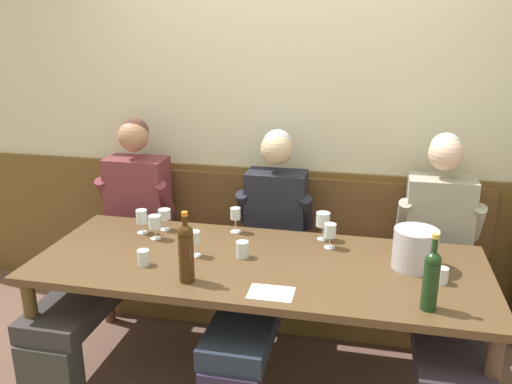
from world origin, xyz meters
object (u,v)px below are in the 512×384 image
object	(u,v)px
wine_bottle_green_tall	(186,251)
wine_glass_mid_left	(195,239)
wine_glass_center_rear	(235,215)
water_tumbler_left	(143,258)
ice_bucket	(415,249)
person_right_seat	(116,236)
dining_table	(258,273)
wine_glass_by_bottle	(142,218)
water_tumbler_center	(442,276)
wall_bench	(281,278)
wine_glass_left_end	(155,223)
wine_glass_right_end	(323,221)
wine_glass_mid_right	(330,231)
person_left_seat	(442,267)
wine_bottle_clear_water	(431,278)
person_center_left_seat	(265,252)
wine_glass_center_front	(165,215)
water_tumbler_right	(242,249)

from	to	relation	value
wine_bottle_green_tall	wine_glass_mid_left	world-z (taller)	wine_bottle_green_tall
wine_glass_center_rear	water_tumbler_left	world-z (taller)	wine_glass_center_rear
ice_bucket	wine_glass_center_rear	bearing A→B (deg)	165.22
ice_bucket	wine_bottle_green_tall	bearing A→B (deg)	-159.86
person_right_seat	wine_glass_center_rear	distance (m)	0.79
water_tumbler_left	wine_bottle_green_tall	bearing A→B (deg)	-23.57
dining_table	wine_glass_by_bottle	distance (m)	0.81
wine_glass_center_rear	person_right_seat	bearing A→B (deg)	-178.29
wine_bottle_green_tall	wine_glass_center_rear	size ratio (longest dim) A/B	2.35
wine_glass_by_bottle	water_tumbler_center	distance (m)	1.69
wall_bench	wine_glass_left_end	size ratio (longest dim) A/B	18.81
person_right_seat	wine_glass_right_end	size ratio (longest dim) A/B	8.26
person_right_seat	wine_glass_mid_right	size ratio (longest dim) A/B	9.53
dining_table	person_left_seat	bearing A→B (deg)	19.67
wine_glass_center_rear	wine_glass_by_bottle	world-z (taller)	wine_glass_center_rear
person_right_seat	water_tumbler_left	distance (m)	0.68
wall_bench	ice_bucket	bearing A→B (deg)	-37.69
wine_bottle_clear_water	wine_glass_by_bottle	size ratio (longest dim) A/B	2.45
person_center_left_seat	dining_table	bearing A→B (deg)	-84.20
person_center_left_seat	wine_bottle_clear_water	bearing A→B (deg)	-37.05
wall_bench	water_tumbler_left	bearing A→B (deg)	-122.74
wine_glass_left_end	wine_glass_mid_right	world-z (taller)	same
person_left_seat	wine_glass_mid_right	xyz separation A→B (m)	(-0.62, -0.09, 0.19)
wine_glass_mid_left	water_tumbler_left	world-z (taller)	wine_glass_mid_left
person_center_left_seat	wine_bottle_clear_water	distance (m)	1.11
wine_glass_mid_right	wine_glass_center_front	distance (m)	0.99
dining_table	water_tumbler_center	bearing A→B (deg)	-3.07
person_center_left_seat	water_tumbler_right	world-z (taller)	person_center_left_seat
dining_table	wall_bench	bearing A→B (deg)	90.00
person_left_seat	wine_bottle_green_tall	size ratio (longest dim) A/B	3.78
wine_glass_right_end	wine_glass_center_rear	bearing A→B (deg)	-180.00
person_left_seat	ice_bucket	size ratio (longest dim) A/B	6.01
wine_glass_by_bottle	wine_glass_right_end	bearing A→B (deg)	7.21
ice_bucket	wine_bottle_green_tall	size ratio (longest dim) A/B	0.63
wine_glass_mid_right	water_tumbler_left	xyz separation A→B (m)	(-0.91, -0.43, -0.06)
wine_bottle_clear_water	wine_glass_right_end	distance (m)	0.86
wine_glass_by_bottle	ice_bucket	bearing A→B (deg)	-4.92
person_center_left_seat	ice_bucket	xyz separation A→B (m)	(0.82, -0.23, 0.20)
person_right_seat	wine_glass_right_end	distance (m)	1.30
person_right_seat	ice_bucket	world-z (taller)	person_right_seat
wine_glass_mid_left	water_tumbler_right	size ratio (longest dim) A/B	1.61
ice_bucket	wine_glass_by_bottle	world-z (taller)	ice_bucket
wine_bottle_green_tall	wine_glass_left_end	distance (m)	0.59
water_tumbler_left	wine_glass_center_rear	bearing A→B (deg)	57.09
wine_glass_mid_left	wall_bench	bearing A→B (deg)	64.38
wall_bench	wine_bottle_green_tall	xyz separation A→B (m)	(-0.29, -1.00, 0.61)
water_tumbler_right	wine_glass_center_front	bearing A→B (deg)	153.07
wine_bottle_clear_water	water_tumbler_center	bearing A→B (deg)	72.53
person_right_seat	ice_bucket	size ratio (longest dim) A/B	6.00
wine_bottle_green_tall	water_tumbler_left	distance (m)	0.33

